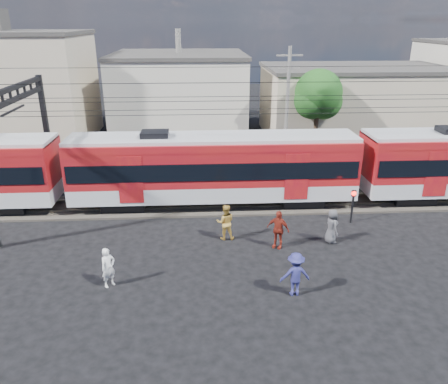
{
  "coord_description": "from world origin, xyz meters",
  "views": [
    {
      "loc": [
        -0.21,
        -15.53,
        10.14
      ],
      "look_at": [
        0.96,
        5.0,
        2.01
      ],
      "focal_mm": 35.0,
      "sensor_mm": 36.0,
      "label": 1
    }
  ],
  "objects_px": {
    "commuter_train": "(217,166)",
    "pedestrian_c": "(295,274)",
    "pedestrian_a": "(108,267)",
    "crossing_signal": "(353,200)"
  },
  "relations": [
    {
      "from": "commuter_train",
      "to": "pedestrian_a",
      "type": "bearing_deg",
      "value": -120.52
    },
    {
      "from": "pedestrian_c",
      "to": "commuter_train",
      "type": "bearing_deg",
      "value": -77.73
    },
    {
      "from": "commuter_train",
      "to": "crossing_signal",
      "type": "relative_size",
      "value": 27.21
    },
    {
      "from": "crossing_signal",
      "to": "commuter_train",
      "type": "bearing_deg",
      "value": 158.63
    },
    {
      "from": "pedestrian_c",
      "to": "crossing_signal",
      "type": "bearing_deg",
      "value": -128.67
    },
    {
      "from": "pedestrian_a",
      "to": "pedestrian_c",
      "type": "xyz_separation_m",
      "value": [
        7.4,
        -1.04,
        0.07
      ]
    },
    {
      "from": "pedestrian_a",
      "to": "pedestrian_c",
      "type": "bearing_deg",
      "value": -51.29
    },
    {
      "from": "commuter_train",
      "to": "pedestrian_c",
      "type": "xyz_separation_m",
      "value": [
        2.65,
        -9.1,
        -1.49
      ]
    },
    {
      "from": "commuter_train",
      "to": "pedestrian_a",
      "type": "relative_size",
      "value": 29.78
    },
    {
      "from": "pedestrian_a",
      "to": "pedestrian_c",
      "type": "height_order",
      "value": "pedestrian_c"
    }
  ]
}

